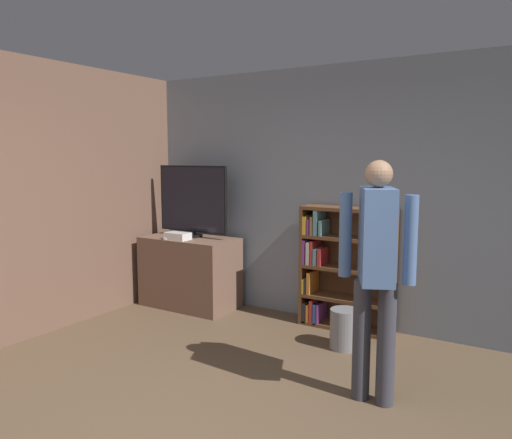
# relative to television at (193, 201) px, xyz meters

# --- Properties ---
(wall_back) EXTENTS (6.98, 0.06, 2.70)m
(wall_back) POSITION_rel_television_xyz_m (1.84, 0.34, 0.10)
(wall_back) COLOR gray
(wall_back) RESTS_ON ground_plane
(wall_side_brick) EXTENTS (0.06, 4.49, 2.70)m
(wall_side_brick) POSITION_rel_television_xyz_m (-0.68, -1.13, 0.10)
(wall_side_brick) COLOR brown
(wall_side_brick) RESTS_ON ground_plane
(tv_ledge) EXTENTS (1.11, 0.59, 0.82)m
(tv_ledge) POSITION_rel_television_xyz_m (-0.00, -0.07, -0.84)
(tv_ledge) COLOR brown
(tv_ledge) RESTS_ON ground_plane
(television) EXTENTS (0.95, 0.22, 0.84)m
(television) POSITION_rel_television_xyz_m (0.00, 0.00, 0.00)
(television) COLOR black
(television) RESTS_ON tv_ledge
(game_console) EXTENTS (0.28, 0.17, 0.08)m
(game_console) POSITION_rel_television_xyz_m (-0.02, -0.26, -0.39)
(game_console) COLOR white
(game_console) RESTS_ON tv_ledge
(remote_loose) EXTENTS (0.04, 0.14, 0.02)m
(remote_loose) POSITION_rel_television_xyz_m (-0.14, -0.28, -0.42)
(remote_loose) COLOR white
(remote_loose) RESTS_ON tv_ledge
(bookshelf) EXTENTS (0.96, 0.28, 1.26)m
(bookshelf) POSITION_rel_television_xyz_m (1.78, 0.17, -0.63)
(bookshelf) COLOR brown
(bookshelf) RESTS_ON ground_plane
(person) EXTENTS (0.55, 0.46, 1.74)m
(person) POSITION_rel_television_xyz_m (2.60, -1.20, -0.22)
(person) COLOR #383842
(person) RESTS_ON ground_plane
(waste_bin) EXTENTS (0.27, 0.27, 0.37)m
(waste_bin) POSITION_rel_television_xyz_m (2.05, -0.36, -1.06)
(waste_bin) COLOR gray
(waste_bin) RESTS_ON ground_plane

